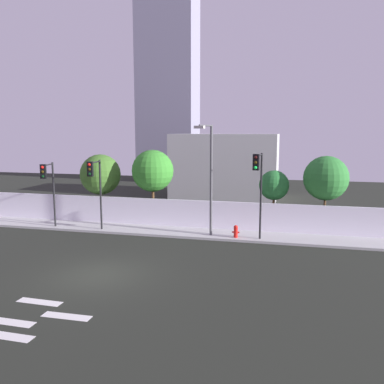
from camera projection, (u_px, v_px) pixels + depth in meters
The scene contains 15 objects.
ground_plane at pixel (99, 275), 18.37m from camera, with size 80.00×80.00×0.00m, color black.
sidewalk at pixel (157, 231), 26.24m from camera, with size 36.00×2.40×0.15m, color #ADADAD.
perimeter_wall at pixel (163, 212), 27.33m from camera, with size 36.00×0.18×1.80m, color white.
crosswalk_marking at pixel (32, 318), 14.08m from camera, with size 3.46×3.03×0.01m.
traffic_light_left at pixel (95, 180), 25.15m from camera, with size 0.35×1.76×4.50m.
traffic_light_center at pixel (258, 178), 22.95m from camera, with size 0.47×1.40×5.05m.
traffic_light_right at pixel (48, 181), 25.89m from camera, with size 0.59×1.83×4.28m.
street_lamp_curbside at pixel (210, 171), 24.16m from camera, with size 0.79×1.76×6.67m.
fire_hydrant at pixel (236, 231), 24.25m from camera, with size 0.44×0.26×0.75m.
roadside_tree_leftmost at pixel (100, 175), 29.10m from camera, with size 2.89×2.89×4.83m.
roadside_tree_midleft at pixel (153, 171), 28.11m from camera, with size 2.90×2.90×5.19m.
roadside_tree_midright at pixel (274, 185), 26.27m from camera, with size 1.93×1.93×3.96m.
roadside_tree_rightmost at pixel (326, 178), 25.43m from camera, with size 2.79×2.79×4.93m.
low_building_distant at pixel (225, 166), 40.02m from camera, with size 10.10×6.00×6.21m, color #B1B1B1.
tower_on_skyline at pixel (168, 75), 52.27m from camera, with size 7.35×5.00×27.20m, color gray.
Camera 1 is at (8.32, -16.10, 6.39)m, focal length 38.06 mm.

